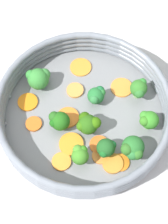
{
  "coord_description": "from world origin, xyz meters",
  "views": [
    {
      "loc": [
        0.29,
        0.15,
        0.67
      ],
      "look_at": [
        0.0,
        0.0,
        0.03
      ],
      "focal_mm": 60.0,
      "sensor_mm": 36.0,
      "label": 1
    }
  ],
  "objects_px": {
    "carrot_slice_10": "(28,102)",
    "carrot_slice_6": "(34,124)",
    "skillet": "(84,117)",
    "broccoli_floret_1": "(88,124)",
    "broccoli_floret_5": "(133,149)",
    "carrot_slice_2": "(122,87)",
    "carrot_slice_9": "(81,67)",
    "broccoli_floret_6": "(39,78)",
    "broccoli_floret_8": "(148,120)",
    "broccoli_floret_3": "(106,148)",
    "carrot_slice_4": "(75,90)",
    "carrot_slice_11": "(100,156)",
    "carrot_slice_8": "(61,162)",
    "carrot_slice_1": "(99,145)",
    "broccoli_floret_0": "(97,95)",
    "carrot_slice_3": "(68,117)",
    "carrot_slice_5": "(120,162)",
    "broccoli_floret_7": "(80,154)",
    "carrot_slice_7": "(113,163)",
    "broccoli_floret_4": "(59,121)",
    "carrot_slice_0": "(71,144)",
    "broccoli_floret_2": "(139,89)"
  },
  "relations": [
    {
      "from": "carrot_slice_10",
      "to": "carrot_slice_6",
      "type": "bearing_deg",
      "value": 45.17
    },
    {
      "from": "carrot_slice_10",
      "to": "skillet",
      "type": "bearing_deg",
      "value": 103.52
    },
    {
      "from": "broccoli_floret_1",
      "to": "broccoli_floret_5",
      "type": "xyz_separation_m",
      "value": [
        0.01,
        0.09,
        0.0
      ]
    },
    {
      "from": "carrot_slice_2",
      "to": "carrot_slice_10",
      "type": "bearing_deg",
      "value": -51.88
    },
    {
      "from": "carrot_slice_9",
      "to": "carrot_slice_10",
      "type": "xyz_separation_m",
      "value": [
        0.12,
        -0.05,
        0.0
      ]
    },
    {
      "from": "broccoli_floret_5",
      "to": "broccoli_floret_6",
      "type": "relative_size",
      "value": 1.08
    },
    {
      "from": "carrot_slice_2",
      "to": "broccoli_floret_8",
      "type": "distance_m",
      "value": 0.1
    },
    {
      "from": "broccoli_floret_3",
      "to": "broccoli_floret_5",
      "type": "bearing_deg",
      "value": 112.99
    },
    {
      "from": "carrot_slice_4",
      "to": "carrot_slice_11",
      "type": "relative_size",
      "value": 1.09
    },
    {
      "from": "carrot_slice_6",
      "to": "carrot_slice_8",
      "type": "bearing_deg",
      "value": 63.98
    },
    {
      "from": "carrot_slice_1",
      "to": "broccoli_floret_0",
      "type": "relative_size",
      "value": 0.89
    },
    {
      "from": "carrot_slice_3",
      "to": "carrot_slice_8",
      "type": "height_order",
      "value": "same"
    },
    {
      "from": "carrot_slice_5",
      "to": "broccoli_floret_7",
      "type": "height_order",
      "value": "broccoli_floret_7"
    },
    {
      "from": "carrot_slice_2",
      "to": "carrot_slice_7",
      "type": "height_order",
      "value": "carrot_slice_7"
    },
    {
      "from": "broccoli_floret_4",
      "to": "broccoli_floret_6",
      "type": "relative_size",
      "value": 0.9
    },
    {
      "from": "carrot_slice_5",
      "to": "carrot_slice_7",
      "type": "height_order",
      "value": "carrot_slice_7"
    },
    {
      "from": "carrot_slice_1",
      "to": "broccoli_floret_3",
      "type": "height_order",
      "value": "broccoli_floret_3"
    },
    {
      "from": "skillet",
      "to": "broccoli_floret_3",
      "type": "height_order",
      "value": "broccoli_floret_3"
    },
    {
      "from": "broccoli_floret_1",
      "to": "broccoli_floret_8",
      "type": "distance_m",
      "value": 0.11
    },
    {
      "from": "carrot_slice_2",
      "to": "broccoli_floret_8",
      "type": "bearing_deg",
      "value": 54.24
    },
    {
      "from": "carrot_slice_3",
      "to": "carrot_slice_9",
      "type": "distance_m",
      "value": 0.12
    },
    {
      "from": "carrot_slice_8",
      "to": "broccoli_floret_4",
      "type": "bearing_deg",
      "value": -147.74
    },
    {
      "from": "broccoli_floret_3",
      "to": "broccoli_floret_4",
      "type": "bearing_deg",
      "value": -94.02
    },
    {
      "from": "carrot_slice_4",
      "to": "carrot_slice_9",
      "type": "height_order",
      "value": "carrot_slice_4"
    },
    {
      "from": "carrot_slice_0",
      "to": "carrot_slice_1",
      "type": "distance_m",
      "value": 0.05
    },
    {
      "from": "carrot_slice_8",
      "to": "broccoli_floret_6",
      "type": "bearing_deg",
      "value": -135.66
    },
    {
      "from": "carrot_slice_11",
      "to": "broccoli_floret_0",
      "type": "bearing_deg",
      "value": -149.25
    },
    {
      "from": "broccoli_floret_8",
      "to": "broccoli_floret_5",
      "type": "bearing_deg",
      "value": -1.79
    },
    {
      "from": "broccoli_floret_2",
      "to": "carrot_slice_0",
      "type": "bearing_deg",
      "value": -23.31
    },
    {
      "from": "carrot_slice_5",
      "to": "carrot_slice_11",
      "type": "bearing_deg",
      "value": -81.24
    },
    {
      "from": "skillet",
      "to": "carrot_slice_11",
      "type": "bearing_deg",
      "value": 47.58
    },
    {
      "from": "broccoli_floret_3",
      "to": "carrot_slice_7",
      "type": "bearing_deg",
      "value": 57.63
    },
    {
      "from": "carrot_slice_6",
      "to": "broccoli_floret_0",
      "type": "xyz_separation_m",
      "value": [
        -0.1,
        0.08,
        0.02
      ]
    },
    {
      "from": "skillet",
      "to": "carrot_slice_9",
      "type": "xyz_separation_m",
      "value": [
        -0.1,
        -0.06,
        0.01
      ]
    },
    {
      "from": "carrot_slice_4",
      "to": "carrot_slice_7",
      "type": "bearing_deg",
      "value": 52.46
    },
    {
      "from": "carrot_slice_1",
      "to": "broccoli_floret_5",
      "type": "bearing_deg",
      "value": 99.95
    },
    {
      "from": "broccoli_floret_8",
      "to": "broccoli_floret_7",
      "type": "bearing_deg",
      "value": -34.26
    },
    {
      "from": "carrot_slice_3",
      "to": "broccoli_floret_1",
      "type": "relative_size",
      "value": 0.92
    },
    {
      "from": "carrot_slice_11",
      "to": "broccoli_floret_4",
      "type": "bearing_deg",
      "value": -100.59
    },
    {
      "from": "carrot_slice_2",
      "to": "broccoli_floret_2",
      "type": "bearing_deg",
      "value": 85.96
    },
    {
      "from": "carrot_slice_5",
      "to": "broccoli_floret_6",
      "type": "distance_m",
      "value": 0.23
    },
    {
      "from": "carrot_slice_2",
      "to": "broccoli_floret_7",
      "type": "distance_m",
      "value": 0.18
    },
    {
      "from": "broccoli_floret_6",
      "to": "carrot_slice_5",
      "type": "bearing_deg",
      "value": 71.03
    },
    {
      "from": "carrot_slice_2",
      "to": "carrot_slice_6",
      "type": "distance_m",
      "value": 0.19
    },
    {
      "from": "skillet",
      "to": "carrot_slice_6",
      "type": "xyz_separation_m",
      "value": [
        0.06,
        -0.08,
        0.01
      ]
    },
    {
      "from": "carrot_slice_6",
      "to": "carrot_slice_11",
      "type": "bearing_deg",
      "value": 90.74
    },
    {
      "from": "skillet",
      "to": "broccoli_floret_8",
      "type": "distance_m",
      "value": 0.13
    },
    {
      "from": "broccoli_floret_7",
      "to": "carrot_slice_11",
      "type": "bearing_deg",
      "value": 128.45
    },
    {
      "from": "broccoli_floret_2",
      "to": "broccoli_floret_5",
      "type": "xyz_separation_m",
      "value": [
        0.12,
        0.04,
        0.0
      ]
    },
    {
      "from": "carrot_slice_8",
      "to": "broccoli_floret_5",
      "type": "relative_size",
      "value": 0.7
    }
  ]
}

